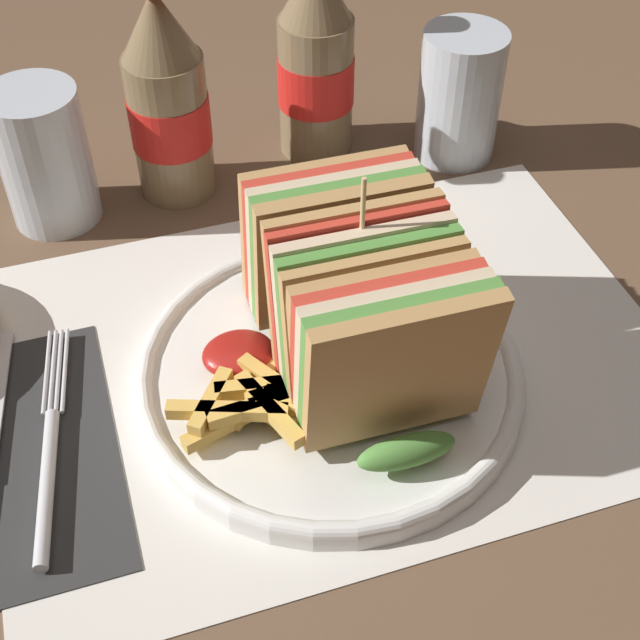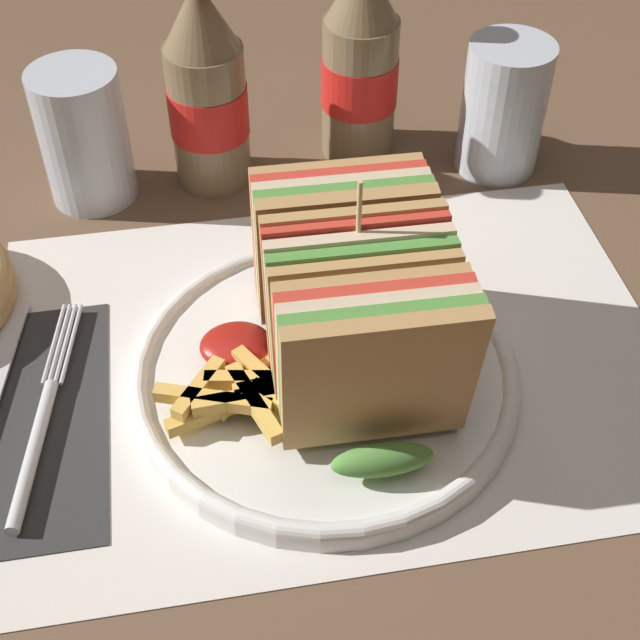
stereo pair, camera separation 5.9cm
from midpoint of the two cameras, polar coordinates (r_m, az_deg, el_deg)
name	(u,v)px [view 2 (the right image)]	position (r m, az deg, el deg)	size (l,w,h in m)	color
ground_plane	(363,379)	(0.61, 5.54, -3.90)	(4.00, 4.00, 0.00)	brown
placemat	(332,359)	(0.61, 3.52, -2.62)	(0.46, 0.33, 0.00)	silver
plate_main	(325,372)	(0.59, 3.15, -3.52)	(0.26, 0.26, 0.02)	white
club_sandwich	(357,305)	(0.55, 5.41, 0.78)	(0.11, 0.19, 0.15)	tan
fries_pile	(245,393)	(0.55, -1.80, -4.87)	(0.10, 0.09, 0.02)	gold
ketchup_blob	(236,345)	(0.59, -2.58, -1.75)	(0.05, 0.04, 0.02)	maroon
napkin	(15,416)	(0.60, -16.35, -6.09)	(0.12, 0.20, 0.00)	#2D2D2D
fork	(40,428)	(0.58, -14.79, -6.86)	(0.04, 0.19, 0.01)	silver
coke_bottle_near	(207,91)	(0.73, -4.94, 14.33)	(0.06, 0.06, 0.19)	#7A6647
coke_bottle_far	(360,63)	(0.77, 4.86, 16.01)	(0.06, 0.06, 0.19)	#7A6647
glass_near	(502,115)	(0.78, 13.75, 12.54)	(0.07, 0.07, 0.11)	silver
glass_far	(84,136)	(0.74, -12.68, 11.32)	(0.07, 0.07, 0.11)	silver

